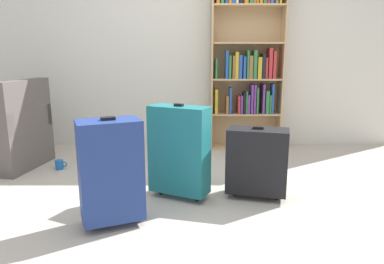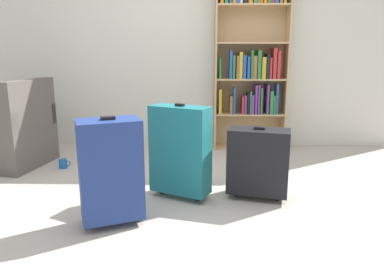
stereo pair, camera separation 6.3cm
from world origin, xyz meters
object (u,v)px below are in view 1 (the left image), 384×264
Objects in this scene: mug at (61,165)px; suitcase_teal at (180,150)px; suitcase_navy_blue at (112,170)px; armchair at (8,137)px; bookshelf at (249,55)px; suitcase_black at (258,161)px.

suitcase_teal is (1.24, -0.71, 0.35)m from mug.
suitcase_navy_blue is (0.80, -1.19, 0.34)m from mug.
armchair is 1.19× the size of suitcase_navy_blue.
bookshelf is 1.78m from suitcase_black.
mug is 0.20× the size of suitcase_black.
suitcase_navy_blue is at bearing -120.52° from bookshelf.
mug is 2.02m from suitcase_black.
suitcase_teal is at bearing -180.00° from suitcase_black.
bookshelf is at bearing 59.48° from suitcase_navy_blue.
mug is at bearing -156.84° from bookshelf.
armchair is 1.87m from suitcase_navy_blue.
mug is at bearing 124.05° from suitcase_navy_blue.
suitcase_black is at bearing -18.39° from armchair.
suitcase_black is at bearing -94.92° from bookshelf.
suitcase_navy_blue is at bearing -55.95° from mug.
armchair is 1.16× the size of suitcase_teal.
suitcase_black is 1.17m from suitcase_navy_blue.
mug is 1.47m from suitcase_navy_blue.
bookshelf reaches higher than suitcase_navy_blue.
mug is at bearing -9.55° from armchair.
suitcase_navy_blue is (-1.20, -2.04, -0.74)m from bookshelf.
suitcase_teal is at bearing -29.82° from mug.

